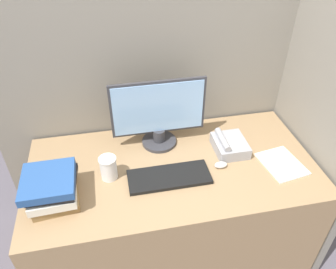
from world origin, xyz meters
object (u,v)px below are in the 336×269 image
object	(u,v)px
mouse	(221,165)
coffee_cup	(108,168)
monitor	(159,115)
keyboard	(169,177)
book_stack	(52,188)
desk_telephone	(229,145)

from	to	relation	value
mouse	coffee_cup	xyz separation A→B (m)	(-0.59, 0.04, 0.05)
monitor	mouse	xyz separation A→B (m)	(0.29, -0.27, -0.18)
keyboard	monitor	bearing A→B (deg)	89.57
keyboard	mouse	xyz separation A→B (m)	(0.29, 0.03, 0.01)
monitor	coffee_cup	bearing A→B (deg)	-142.57
monitor	keyboard	xyz separation A→B (m)	(-0.00, -0.30, -0.18)
monitor	book_stack	size ratio (longest dim) A/B	1.91
book_stack	desk_telephone	world-z (taller)	book_stack
coffee_cup	book_stack	world-z (taller)	book_stack
book_stack	keyboard	bearing A→B (deg)	3.15
monitor	book_stack	xyz separation A→B (m)	(-0.57, -0.33, -0.11)
coffee_cup	book_stack	size ratio (longest dim) A/B	0.47
coffee_cup	desk_telephone	size ratio (longest dim) A/B	0.62
coffee_cup	book_stack	distance (m)	0.29
book_stack	coffee_cup	bearing A→B (deg)	20.83
keyboard	coffee_cup	distance (m)	0.31
coffee_cup	monitor	bearing A→B (deg)	37.43
keyboard	desk_telephone	distance (m)	0.41
coffee_cup	mouse	bearing A→B (deg)	-4.21
mouse	desk_telephone	distance (m)	0.16
desk_telephone	keyboard	bearing A→B (deg)	-158.00
monitor	mouse	size ratio (longest dim) A/B	7.60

